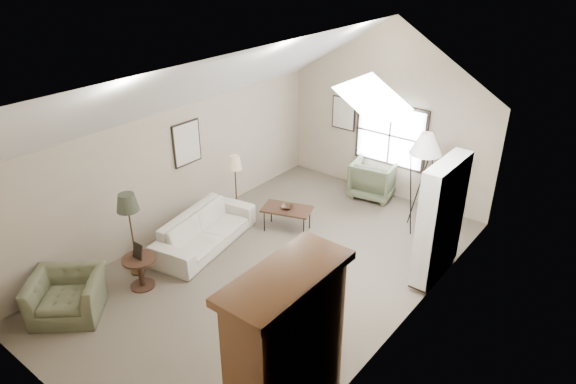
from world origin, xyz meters
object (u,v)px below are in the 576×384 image
Objects in this scene: armchair_far at (374,178)px; coffee_table at (287,219)px; sofa at (205,230)px; side_chair at (435,197)px; armchair_near at (67,296)px; armoire at (286,352)px; side_table at (141,272)px.

armchair_far is 0.98× the size of coffee_table.
sofa is 2.42× the size of side_chair.
side_chair is (3.22, 6.57, 0.13)m from armchair_near.
sofa is (-3.73, 2.19, -0.76)m from armoire.
side_chair is (2.90, 5.41, 0.19)m from side_table.
side_table is 6.14m from side_chair.
armchair_near is at bearing 164.41° from sofa.
armoire is 3.81× the size of side_table.
armoire reaches higher than armchair_far.
side_table is at bearing 32.27° from armchair_near.
sofa is 3.99× the size of side_table.
side_chair reaches higher than coffee_table.
side_table is at bearing 172.67° from sofa.
coffee_table is at bearing -141.72° from side_chair.
armoire is at bearing -51.78° from coffee_table.
side_chair reaches higher than armchair_far.
coffee_table is at bearing 65.67° from armchair_far.
sofa reaches higher than coffee_table.
armoire is at bearing -33.81° from armchair_near.
coffee_table is 1.70× the size of side_table.
side_table is at bearing -104.46° from coffee_table.
armchair_far is 1.51m from side_chair.
side_table is (-1.39, -5.48, -0.15)m from armchair_far.
armchair_far reaches higher than sofa.
armoire reaches higher than side_chair.
armchair_near is 1.13× the size of side_chair.
side_table is at bearing 65.36° from armchair_far.
coffee_table is 3.19m from side_chair.
armchair_far is (1.49, 3.88, 0.10)m from sofa.
armoire is at bearing -9.19° from side_table.
sofa is 2.15× the size of armchair_near.
side_table is (0.10, -1.60, -0.05)m from sofa.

